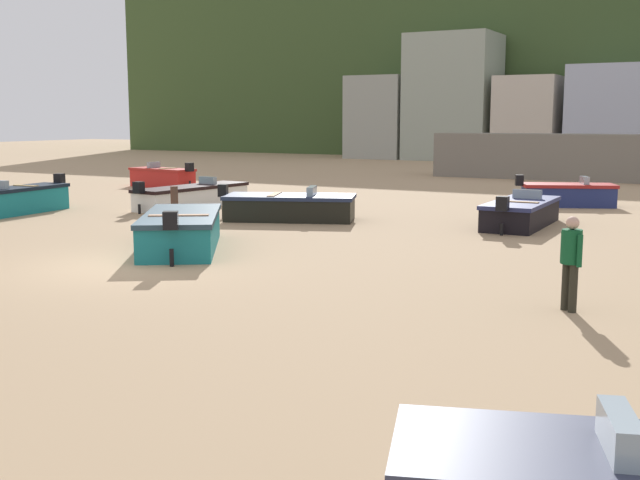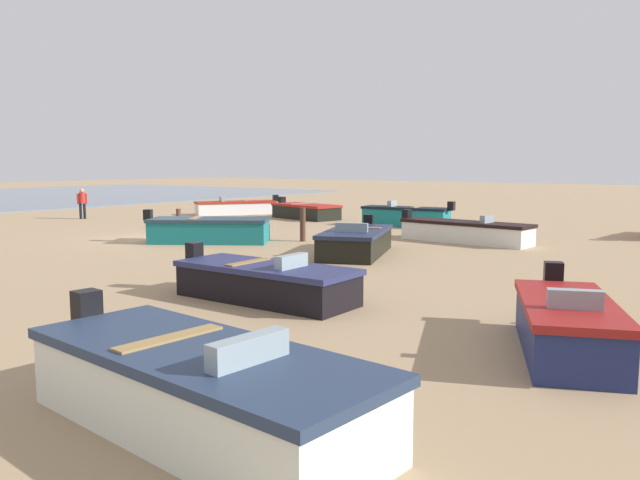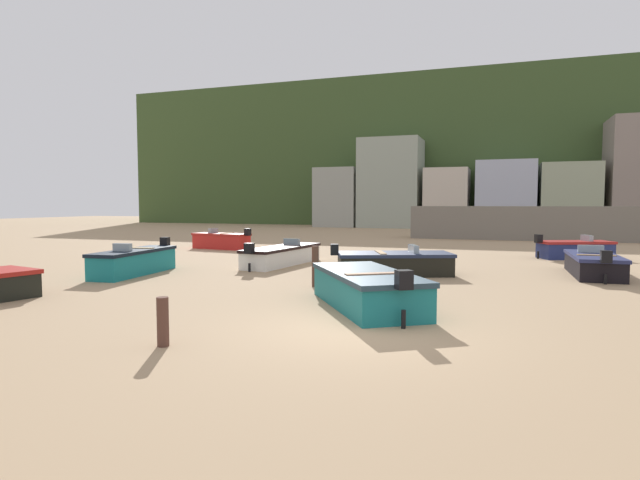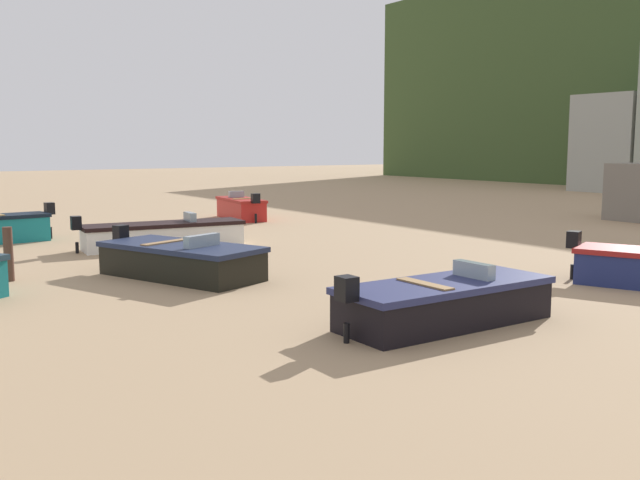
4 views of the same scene
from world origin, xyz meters
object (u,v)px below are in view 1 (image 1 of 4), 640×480
(boat_teal_4, at_px, (181,231))
(boat_red_5, at_px, (163,177))
(boat_white_1, at_px, (192,196))
(boat_black_10, at_px, (290,207))
(boat_navy_9, at_px, (568,195))
(boat_black_7, at_px, (521,213))
(mooring_post_mid_beach, at_px, (175,208))
(boat_teal_8, at_px, (16,200))
(beach_walker_distant, at_px, (571,256))

(boat_teal_4, xyz_separation_m, boat_red_5, (-12.04, 13.76, 0.01))
(boat_white_1, relative_size, boat_black_10, 1.18)
(boat_white_1, xyz_separation_m, boat_black_10, (5.11, -1.55, 0.02))
(boat_white_1, bearing_deg, boat_teal_4, -48.29)
(boat_teal_4, relative_size, boat_red_5, 1.22)
(boat_navy_9, bearing_deg, boat_black_10, -62.67)
(boat_teal_4, height_order, boat_black_7, boat_teal_4)
(boat_teal_4, distance_m, boat_red_5, 18.28)
(mooring_post_mid_beach, bearing_deg, boat_black_10, 63.13)
(boat_teal_8, xyz_separation_m, boat_black_10, (9.06, 3.04, -0.06))
(boat_white_1, height_order, boat_teal_8, boat_teal_8)
(boat_teal_8, distance_m, boat_navy_9, 19.74)
(boat_black_7, distance_m, beach_walker_distant, 10.76)
(boat_navy_9, relative_size, boat_black_10, 0.81)
(boat_teal_4, bearing_deg, boat_teal_8, 128.83)
(boat_teal_4, bearing_deg, boat_black_10, 61.70)
(boat_black_7, distance_m, boat_teal_8, 16.76)
(mooring_post_mid_beach, relative_size, beach_walker_distant, 0.79)
(boat_teal_8, bearing_deg, boat_black_7, -167.77)
(boat_black_7, relative_size, boat_black_10, 0.97)
(boat_red_5, xyz_separation_m, boat_black_7, (18.42, -5.47, -0.07))
(boat_teal_8, height_order, boat_navy_9, boat_teal_8)
(boat_red_5, bearing_deg, boat_teal_8, -158.71)
(boat_navy_9, relative_size, mooring_post_mid_beach, 2.84)
(boat_navy_9, distance_m, mooring_post_mid_beach, 14.85)
(boat_red_5, xyz_separation_m, boat_navy_9, (18.57, 0.78, -0.03))
(boat_teal_4, height_order, beach_walker_distant, beach_walker_distant)
(boat_white_1, xyz_separation_m, boat_black_7, (12.00, 0.56, -0.00))
(boat_teal_8, height_order, beach_walker_distant, beach_walker_distant)
(boat_teal_8, relative_size, beach_walker_distant, 2.74)
(boat_white_1, bearing_deg, beach_walker_distant, -26.39)
(boat_white_1, relative_size, boat_teal_4, 1.14)
(boat_teal_8, relative_size, boat_black_10, 0.99)
(boat_red_5, xyz_separation_m, mooring_post_mid_beach, (9.72, -11.14, 0.17))
(mooring_post_mid_beach, xyz_separation_m, beach_walker_distant, (12.09, -4.53, 0.31))
(boat_teal_4, relative_size, boat_teal_8, 1.05)
(boat_red_5, xyz_separation_m, boat_black_10, (11.52, -7.59, -0.05))
(mooring_post_mid_beach, bearing_deg, beach_walker_distant, -20.53)
(boat_white_1, xyz_separation_m, boat_teal_8, (-3.94, -4.60, 0.07))
(boat_teal_8, distance_m, mooring_post_mid_beach, 7.28)
(boat_black_7, bearing_deg, boat_teal_8, -162.46)
(boat_navy_9, xyz_separation_m, boat_black_10, (-7.05, -8.37, -0.02))
(boat_teal_8, bearing_deg, boat_black_10, -167.13)
(boat_black_7, xyz_separation_m, boat_black_10, (-6.89, -2.12, 0.02))
(boat_teal_4, distance_m, boat_navy_9, 15.94)
(boat_white_1, bearing_deg, mooring_post_mid_beach, -51.39)
(boat_white_1, relative_size, boat_red_5, 1.40)
(boat_white_1, relative_size, boat_navy_9, 1.45)
(boat_black_7, bearing_deg, boat_teal_4, -127.97)
(mooring_post_mid_beach, height_order, beach_walker_distant, beach_walker_distant)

